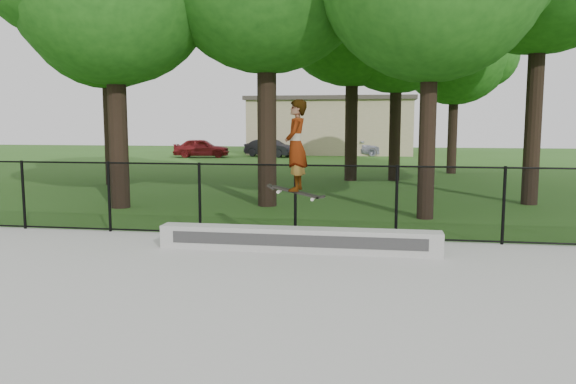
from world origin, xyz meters
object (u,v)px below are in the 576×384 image
Objects in this scene: car_b at (270,148)px; skater_airborne at (296,147)px; car_c at (386,148)px; grind_ledge at (298,240)px; car_a at (202,148)px.

skater_airborne reaches higher than car_b.
skater_airborne is (-1.91, -31.25, 1.38)m from car_c.
grind_ledge is 31.16m from car_c.
car_a is 2.13× the size of skater_airborne.
car_a is 13.10m from car_c.
grind_ledge is at bearing 166.95° from car_c.
car_b is at bearing 97.75° from car_c.
car_c is at bearing -49.90° from car_b.
car_b reaches higher than grind_ledge.
grind_ledge is 1.51× the size of car_b.
car_b is (-6.07, 28.62, 0.34)m from grind_ledge.
skater_airborne is (-0.02, -0.15, 1.67)m from grind_ledge.
car_b is at bearing 101.98° from grind_ledge.
car_a is at bearing 97.51° from car_c.
car_c is (1.90, 31.10, 0.29)m from grind_ledge.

